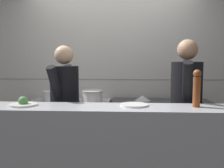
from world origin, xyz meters
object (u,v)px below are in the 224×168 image
sauce_pot (92,96)px  plated_dish_main (23,103)px  stock_pot (52,95)px  chef_head_cook (65,108)px  mixing_bowl_steel (143,98)px  chef_sous (186,107)px  plated_dish_appetiser (134,105)px  oven_range (70,132)px  pepper_mill (197,87)px

sauce_pot → plated_dish_main: plated_dish_main is taller
stock_pot → chef_head_cook: bearing=-61.8°
mixing_bowl_steel → sauce_pot: bearing=-171.3°
sauce_pot → stock_pot: bearing=176.1°
sauce_pot → mixing_bowl_steel: (0.69, 0.10, -0.04)m
sauce_pot → chef_sous: chef_sous is taller
chef_head_cook → chef_sous: chef_sous is taller
stock_pot → plated_dish_appetiser: 1.57m
stock_pot → sauce_pot: 0.57m
oven_range → mixing_bowl_steel: size_ratio=4.94×
chef_sous → oven_range: bearing=166.8°
mixing_bowl_steel → plated_dish_main: (-1.21, -1.21, 0.12)m
stock_pot → mixing_bowl_steel: (1.26, 0.07, -0.04)m
oven_range → sauce_pot: (0.33, -0.04, 0.52)m
mixing_bowl_steel → pepper_mill: 1.29m
oven_range → chef_sous: 1.67m
oven_range → plated_dish_main: size_ratio=4.16×
stock_pot → plated_dish_appetiser: plated_dish_appetiser is taller
pepper_mill → mixing_bowl_steel: bearing=109.7°
oven_range → chef_sous: chef_sous is taller
plated_dish_appetiser → pepper_mill: (0.57, -0.02, 0.17)m
oven_range → plated_dish_main: (-0.19, -1.14, 0.61)m
plated_dish_main → pepper_mill: pepper_mill is taller
stock_pot → chef_sous: 1.82m
stock_pot → sauce_pot: (0.57, -0.04, 0.00)m
stock_pot → pepper_mill: size_ratio=0.78×
chef_sous → pepper_mill: bearing=-80.5°
sauce_pot → mixing_bowl_steel: sauce_pot is taller
sauce_pot → pepper_mill: bearing=-44.2°
chef_sous → mixing_bowl_steel: bearing=132.2°
plated_dish_main → stock_pot: bearing=92.6°
chef_head_cook → sauce_pot: bearing=79.5°
mixing_bowl_steel → chef_sous: size_ratio=0.13×
pepper_mill → sauce_pot: bearing=135.8°
sauce_pot → chef_head_cook: 0.61m
stock_pot → plated_dish_appetiser: (1.11, -1.10, 0.08)m
pepper_mill → chef_sous: chef_sous is taller
oven_range → mixing_bowl_steel: (1.02, 0.07, 0.48)m
mixing_bowl_steel → plated_dish_appetiser: plated_dish_appetiser is taller
chef_head_cook → chef_sous: (1.37, -0.06, 0.03)m
mixing_bowl_steel → chef_sous: (0.44, -0.72, 0.01)m
mixing_bowl_steel → oven_range: bearing=-176.1°
oven_range → plated_dish_appetiser: size_ratio=4.24×
mixing_bowl_steel → plated_dish_appetiser: size_ratio=0.86×
plated_dish_appetiser → pepper_mill: bearing=-2.0°
stock_pot → mixing_bowl_steel: stock_pot is taller
chef_head_cook → oven_range: bearing=111.0°
chef_head_cook → stock_pot: bearing=131.6°
oven_range → mixing_bowl_steel: bearing=3.9°
stock_pot → chef_sous: size_ratio=0.16×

